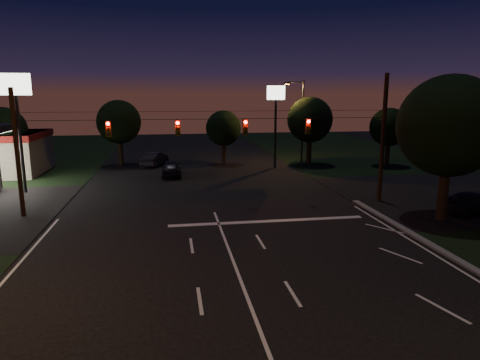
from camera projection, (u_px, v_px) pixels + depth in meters
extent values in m
plane|color=black|center=(258.00, 324.00, 14.38)|extent=(140.00, 140.00, 0.00)
cube|color=black|center=(469.00, 194.00, 33.02)|extent=(20.00, 16.00, 0.02)
cube|color=silver|center=(268.00, 221.00, 25.97)|extent=(12.00, 0.50, 0.01)
cylinder|color=black|center=(379.00, 201.00, 30.79)|extent=(0.30, 0.30, 9.00)
cylinder|color=black|center=(24.00, 216.00, 26.99)|extent=(0.28, 0.28, 8.00)
cylinder|color=black|center=(212.00, 119.00, 27.69)|extent=(24.00, 0.03, 0.03)
cylinder|color=black|center=(212.00, 111.00, 27.59)|extent=(24.00, 0.02, 0.02)
cube|color=#3F3307|center=(109.00, 129.00, 26.77)|extent=(0.32, 0.26, 1.00)
sphere|color=#FF0705|center=(108.00, 124.00, 26.55)|extent=(0.22, 0.22, 0.22)
sphere|color=black|center=(108.00, 129.00, 26.62)|extent=(0.20, 0.20, 0.20)
sphere|color=black|center=(109.00, 134.00, 26.68)|extent=(0.20, 0.20, 0.20)
cube|color=#3F3307|center=(178.00, 128.00, 27.45)|extent=(0.32, 0.26, 1.00)
sphere|color=#FF0705|center=(178.00, 123.00, 27.23)|extent=(0.22, 0.22, 0.22)
sphere|color=black|center=(178.00, 128.00, 27.30)|extent=(0.20, 0.20, 0.20)
sphere|color=black|center=(178.00, 133.00, 27.37)|extent=(0.20, 0.20, 0.20)
cube|color=#3F3307|center=(245.00, 127.00, 28.15)|extent=(0.32, 0.26, 1.00)
sphere|color=#FF0705|center=(246.00, 122.00, 27.93)|extent=(0.22, 0.22, 0.22)
sphere|color=black|center=(246.00, 127.00, 28.00)|extent=(0.20, 0.20, 0.20)
sphere|color=black|center=(246.00, 132.00, 28.06)|extent=(0.20, 0.20, 0.20)
cube|color=#3F3307|center=(308.00, 126.00, 28.83)|extent=(0.32, 0.26, 1.00)
sphere|color=#FF0705|center=(309.00, 122.00, 28.61)|extent=(0.22, 0.22, 0.22)
sphere|color=black|center=(309.00, 126.00, 28.68)|extent=(0.20, 0.20, 0.20)
sphere|color=black|center=(308.00, 131.00, 28.74)|extent=(0.20, 0.20, 0.20)
cylinder|color=black|center=(21.00, 145.00, 32.69)|extent=(0.24, 0.24, 7.50)
cube|color=white|center=(15.00, 84.00, 31.79)|extent=(2.20, 0.30, 1.60)
cylinder|color=black|center=(275.00, 134.00, 43.96)|extent=(0.24, 0.24, 7.00)
cube|color=white|center=(276.00, 93.00, 43.13)|extent=(1.80, 0.30, 1.40)
cylinder|color=black|center=(302.00, 123.00, 46.25)|extent=(0.20, 0.20, 9.00)
cylinder|color=black|center=(295.00, 82.00, 45.26)|extent=(1.80, 0.12, 0.12)
cube|color=black|center=(287.00, 83.00, 45.14)|extent=(0.60, 0.35, 0.22)
cube|color=orange|center=(287.00, 84.00, 45.16)|extent=(0.45, 0.25, 0.04)
cylinder|color=black|center=(443.00, 188.00, 25.79)|extent=(0.60, 0.60, 4.00)
sphere|color=black|center=(449.00, 126.00, 25.04)|extent=(6.00, 6.00, 6.00)
sphere|color=black|center=(454.00, 128.00, 25.61)|extent=(4.50, 4.50, 4.50)
sphere|color=black|center=(437.00, 128.00, 25.27)|extent=(4.20, 4.20, 4.20)
cylinder|color=black|center=(7.00, 160.00, 40.24)|extent=(0.49, 0.49, 3.00)
sphere|color=black|center=(3.00, 130.00, 39.68)|extent=(4.20, 4.20, 4.20)
sphere|color=black|center=(9.00, 131.00, 40.08)|extent=(3.15, 3.15, 3.15)
cylinder|color=black|center=(120.00, 151.00, 45.67)|extent=(0.52, 0.52, 3.25)
sphere|color=black|center=(119.00, 122.00, 45.07)|extent=(4.60, 4.60, 4.60)
sphere|color=black|center=(124.00, 123.00, 45.50)|extent=(3.45, 3.45, 3.45)
sphere|color=black|center=(115.00, 123.00, 45.24)|extent=(3.22, 3.22, 3.22)
cylinder|color=black|center=(224.00, 152.00, 46.50)|extent=(0.47, 0.47, 2.75)
sphere|color=black|center=(223.00, 128.00, 45.98)|extent=(3.80, 3.80, 3.80)
sphere|color=black|center=(227.00, 129.00, 46.34)|extent=(2.85, 2.85, 2.85)
sphere|color=black|center=(220.00, 129.00, 46.12)|extent=(2.66, 2.66, 2.66)
cylinder|color=black|center=(309.00, 150.00, 45.92)|extent=(0.53, 0.53, 3.40)
sphere|color=black|center=(310.00, 120.00, 45.29)|extent=(4.80, 4.80, 4.80)
sphere|color=black|center=(313.00, 121.00, 45.74)|extent=(3.60, 3.60, 3.60)
sphere|color=black|center=(305.00, 121.00, 45.47)|extent=(3.36, 3.36, 3.36)
cylinder|color=black|center=(387.00, 153.00, 45.31)|extent=(0.48, 0.48, 2.90)
sphere|color=black|center=(389.00, 127.00, 44.76)|extent=(4.00, 4.00, 4.00)
sphere|color=black|center=(391.00, 128.00, 45.14)|extent=(3.00, 3.00, 3.00)
sphere|color=black|center=(385.00, 128.00, 44.91)|extent=(2.80, 2.80, 2.80)
imported|color=black|center=(172.00, 168.00, 39.89)|extent=(1.94, 4.58, 1.54)
imported|color=black|center=(155.00, 159.00, 45.85)|extent=(2.99, 4.75, 1.48)
imported|color=black|center=(479.00, 203.00, 27.47)|extent=(4.89, 2.00, 1.42)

